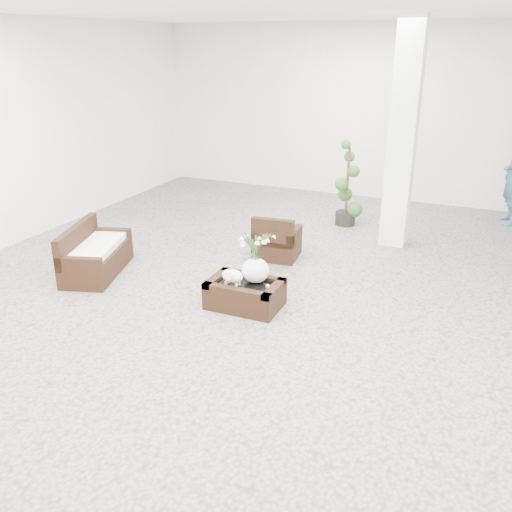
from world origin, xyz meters
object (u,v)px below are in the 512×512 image
at_px(loveseat, 96,250).
at_px(topiary, 347,184).
at_px(coffee_table, 245,295).
at_px(armchair, 277,236).

bearing_deg(loveseat, topiary, -54.31).
distance_m(coffee_table, topiary, 3.79).
xyz_separation_m(loveseat, topiary, (2.68, 3.61, 0.40)).
xyz_separation_m(armchair, loveseat, (-2.13, -1.62, 0.01)).
xyz_separation_m(armchair, topiary, (0.55, 1.99, 0.41)).
height_order(armchair, topiary, topiary).
bearing_deg(armchair, coffee_table, 92.51).
bearing_deg(coffee_table, topiary, 85.61).
bearing_deg(coffee_table, loveseat, 177.16).
distance_m(loveseat, topiary, 4.51).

